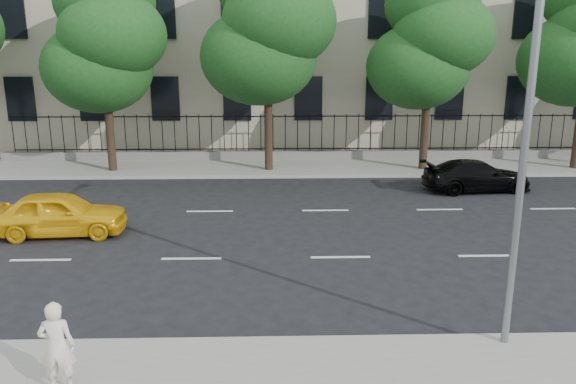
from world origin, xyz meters
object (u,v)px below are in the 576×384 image
Objects in this scene: black_sedan at (477,176)px; woman_near at (57,347)px; street_light at (519,67)px; yellow_taxi at (60,214)px.

black_sedan is 17.50m from woman_near.
yellow_taxi is (-10.70, 6.38, -4.48)m from street_light.
black_sedan is (14.39, 5.03, -0.05)m from yellow_taxi.
street_light is 12.82m from black_sedan.
street_light reaches higher than yellow_taxi.
yellow_taxi is 0.93× the size of black_sedan.
street_light is at bearing -124.69° from yellow_taxi.
woman_near is (2.99, -8.23, 0.25)m from yellow_taxi.
black_sedan is 2.76× the size of woman_near.
yellow_taxi is 15.25m from black_sedan.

